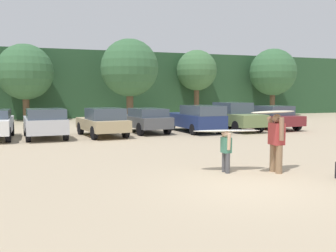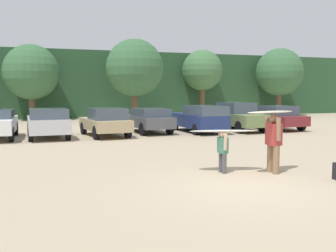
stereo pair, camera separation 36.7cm
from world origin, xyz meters
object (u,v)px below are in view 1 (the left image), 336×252
at_px(parked_car_olive_green, 233,116).
at_px(person_adult, 276,140).
at_px(surfboard_white, 227,131).
at_px(parked_car_silver, 45,123).
at_px(parked_car_tan, 103,122).
at_px(parked_car_maroon, 272,117).
at_px(parked_car_navy, 196,118).
at_px(parked_car_dark_gray, 145,119).
at_px(surfboard_cream, 274,112).
at_px(person_child, 226,149).

relative_size(parked_car_olive_green, person_adult, 2.86).
relative_size(parked_car_olive_green, surfboard_white, 2.34).
relative_size(parked_car_silver, parked_car_tan, 1.00).
xyz_separation_m(parked_car_maroon, surfboard_white, (-8.86, -10.52, 0.44)).
height_order(parked_car_navy, parked_car_maroon, parked_car_navy).
distance_m(parked_car_tan, parked_car_dark_gray, 2.79).
bearing_deg(parked_car_dark_gray, parked_car_silver, 94.07).
bearing_deg(person_adult, parked_car_maroon, -124.09).
bearing_deg(parked_car_maroon, parked_car_silver, 86.36).
xyz_separation_m(parked_car_navy, person_adult, (-2.42, -11.07, 0.13)).
xyz_separation_m(parked_car_navy, surfboard_white, (-3.69, -10.46, 0.37)).
bearing_deg(parked_car_maroon, surfboard_white, 135.01).
xyz_separation_m(surfboard_cream, surfboard_white, (-1.16, 0.61, -0.56)).
relative_size(parked_car_maroon, person_child, 3.43).
distance_m(parked_car_silver, person_adult, 12.34).
bearing_deg(person_adult, surfboard_white, -25.35).
bearing_deg(person_child, parked_car_dark_gray, -94.48).
bearing_deg(parked_car_silver, parked_car_maroon, -90.96).
relative_size(surfboard_cream, surfboard_white, 0.88).
xyz_separation_m(parked_car_olive_green, surfboard_cream, (-5.08, -11.37, 0.89)).
bearing_deg(person_adult, parked_car_dark_gray, -87.66).
bearing_deg(parked_car_olive_green, parked_car_maroon, -98.44).
distance_m(parked_car_olive_green, person_adult, 12.40).
distance_m(parked_car_maroon, person_adult, 13.46).
relative_size(parked_car_tan, parked_car_olive_green, 0.88).
distance_m(parked_car_maroon, surfboard_cream, 13.57).
xyz_separation_m(parked_car_tan, surfboard_cream, (2.92, -10.75, 0.98)).
height_order(parked_car_maroon, surfboard_white, parked_car_maroon).
height_order(parked_car_olive_green, person_child, parked_car_olive_green).
distance_m(parked_car_tan, surfboard_cream, 11.18).
height_order(parked_car_silver, parked_car_dark_gray, parked_car_silver).
bearing_deg(parked_car_tan, parked_car_silver, 81.41).
bearing_deg(surfboard_cream, person_adult, 166.06).
height_order(parked_car_dark_gray, person_child, parked_car_dark_gray).
height_order(parked_car_tan, person_child, parked_car_tan).
relative_size(parked_car_tan, person_adult, 2.50).
distance_m(person_adult, surfboard_white, 1.43).
height_order(parked_car_dark_gray, surfboard_white, parked_car_dark_gray).
xyz_separation_m(parked_car_navy, parked_car_olive_green, (2.54, 0.29, 0.04)).
distance_m(parked_car_silver, parked_car_olive_green, 10.89).
distance_m(parked_car_tan, person_child, 10.42).
relative_size(parked_car_silver, parked_car_navy, 0.92).
relative_size(parked_car_maroon, surfboard_white, 2.00).
height_order(parked_car_olive_green, parked_car_maroon, parked_car_olive_green).
xyz_separation_m(parked_car_tan, parked_car_olive_green, (8.00, 0.62, 0.09)).
bearing_deg(parked_car_olive_green, parked_car_silver, 89.61).
bearing_deg(surfboard_cream, parked_car_olive_green, -128.44).
bearing_deg(parked_car_tan, person_adult, -171.13).
distance_m(parked_car_navy, person_adult, 11.33).
relative_size(person_child, surfboard_cream, 0.66).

